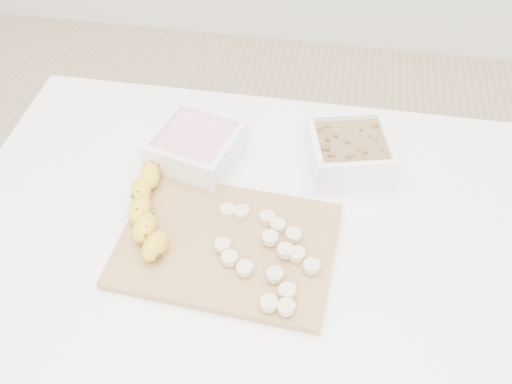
% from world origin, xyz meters
% --- Properties ---
extents(table, '(1.00, 0.70, 0.75)m').
position_xyz_m(table, '(0.00, 0.00, 0.65)').
color(table, white).
rests_on(table, ground).
extents(bowl_yogurt, '(0.17, 0.17, 0.07)m').
position_xyz_m(bowl_yogurt, '(-0.13, 0.14, 0.78)').
color(bowl_yogurt, white).
rests_on(bowl_yogurt, table).
extents(bowl_granola, '(0.17, 0.17, 0.07)m').
position_xyz_m(bowl_granola, '(0.14, 0.18, 0.78)').
color(bowl_granola, white).
rests_on(bowl_granola, table).
extents(cutting_board, '(0.35, 0.26, 0.01)m').
position_xyz_m(cutting_board, '(-0.03, -0.04, 0.76)').
color(cutting_board, '#A8844D').
rests_on(cutting_board, table).
extents(banana, '(0.08, 0.21, 0.03)m').
position_xyz_m(banana, '(-0.17, -0.02, 0.78)').
color(banana, gold).
rests_on(banana, cutting_board).
extents(banana_slices, '(0.17, 0.19, 0.02)m').
position_xyz_m(banana_slices, '(0.03, -0.06, 0.77)').
color(banana_slices, beige).
rests_on(banana_slices, cutting_board).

